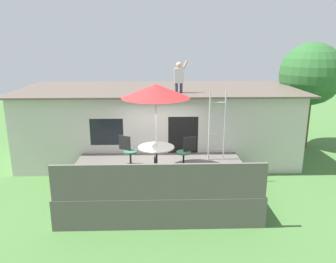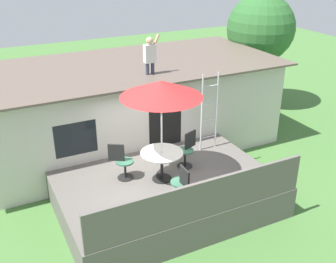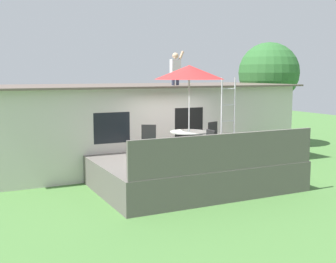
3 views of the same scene
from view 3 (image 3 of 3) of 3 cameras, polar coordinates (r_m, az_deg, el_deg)
The scene contains 12 objects.
ground_plane at distance 12.36m, azimuth 2.95°, elevation -7.07°, with size 40.00×40.00×0.00m, color #477538.
house at distance 15.31m, azimuth -3.54°, elevation 1.00°, with size 10.50×4.50×2.74m.
deck at distance 12.26m, azimuth 2.96°, elevation -5.26°, with size 5.22×3.74×0.80m, color #605B56.
deck_railing at distance 10.57m, azimuth 7.76°, elevation -2.68°, with size 5.12×0.08×0.90m, color #605B56.
patio_table at distance 12.02m, azimuth 2.73°, elevation -0.74°, with size 1.04×1.04×0.74m.
patio_umbrella at distance 11.89m, azimuth 2.78°, elevation 7.69°, with size 1.90×1.90×2.54m.
step_ladder at distance 13.73m, azimuth 7.82°, elevation 2.40°, with size 0.52×0.04×2.20m.
person_figure at distance 14.36m, azimuth 1.01°, elevation 8.46°, with size 0.47×0.20×1.11m.
patio_chair_left at distance 12.10m, azimuth -1.92°, elevation -1.29°, with size 0.58×0.44×0.92m.
patio_chair_right at distance 12.76m, azimuth 5.47°, elevation -0.86°, with size 0.60×0.44×0.92m.
patio_chair_near at distance 11.12m, azimuth 5.25°, elevation -2.11°, with size 0.44×0.62×0.92m.
backyard_tree at distance 19.38m, azimuth 12.97°, elevation 7.39°, with size 2.58×2.58×4.44m.
Camera 3 is at (-5.79, -10.46, 3.11)m, focal length 46.86 mm.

